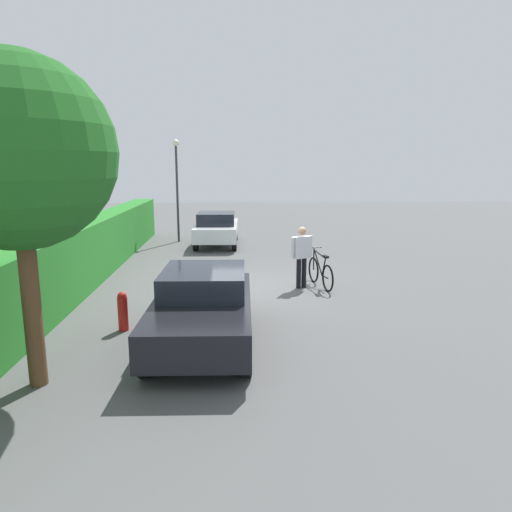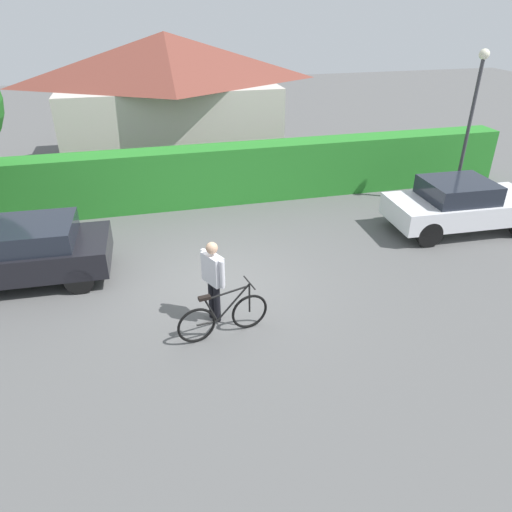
{
  "view_description": "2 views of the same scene",
  "coord_description": "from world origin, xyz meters",
  "px_view_note": "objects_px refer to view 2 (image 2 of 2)",
  "views": [
    {
      "loc": [
        -12.53,
        0.76,
        3.29
      ],
      "look_at": [
        -0.04,
        0.01,
        0.84
      ],
      "focal_mm": 32.41,
      "sensor_mm": 36.0,
      "label": 1
    },
    {
      "loc": [
        -1.43,
        -8.9,
        5.62
      ],
      "look_at": [
        0.74,
        -0.18,
        0.71
      ],
      "focal_mm": 33.5,
      "sensor_mm": 36.0,
      "label": 2
    }
  ],
  "objects_px": {
    "parked_car_near": "(20,252)",
    "person_rider": "(213,275)",
    "fire_hydrant": "(67,229)",
    "parked_car_far": "(461,204)",
    "bicycle": "(224,317)",
    "street_lamp": "(473,109)"
  },
  "relations": [
    {
      "from": "parked_car_near",
      "to": "bicycle",
      "type": "height_order",
      "value": "parked_car_near"
    },
    {
      "from": "bicycle",
      "to": "street_lamp",
      "type": "bearing_deg",
      "value": 30.28
    },
    {
      "from": "bicycle",
      "to": "fire_hydrant",
      "type": "relative_size",
      "value": 2.17
    },
    {
      "from": "bicycle",
      "to": "street_lamp",
      "type": "xyz_separation_m",
      "value": [
        8.08,
        4.72,
        2.42
      ]
    },
    {
      "from": "parked_car_far",
      "to": "bicycle",
      "type": "bearing_deg",
      "value": -156.78
    },
    {
      "from": "fire_hydrant",
      "to": "parked_car_far",
      "type": "bearing_deg",
      "value": -9.24
    },
    {
      "from": "parked_car_far",
      "to": "person_rider",
      "type": "bearing_deg",
      "value": -160.82
    },
    {
      "from": "bicycle",
      "to": "person_rider",
      "type": "relative_size",
      "value": 1.04
    },
    {
      "from": "person_rider",
      "to": "street_lamp",
      "type": "xyz_separation_m",
      "value": [
        8.16,
        4.18,
        1.84
      ]
    },
    {
      "from": "parked_car_far",
      "to": "bicycle",
      "type": "relative_size",
      "value": 2.28
    },
    {
      "from": "person_rider",
      "to": "fire_hydrant",
      "type": "height_order",
      "value": "person_rider"
    },
    {
      "from": "parked_car_far",
      "to": "person_rider",
      "type": "height_order",
      "value": "person_rider"
    },
    {
      "from": "bicycle",
      "to": "street_lamp",
      "type": "distance_m",
      "value": 9.66
    },
    {
      "from": "street_lamp",
      "to": "fire_hydrant",
      "type": "height_order",
      "value": "street_lamp"
    },
    {
      "from": "bicycle",
      "to": "fire_hydrant",
      "type": "bearing_deg",
      "value": 124.3
    },
    {
      "from": "parked_car_far",
      "to": "fire_hydrant",
      "type": "height_order",
      "value": "parked_car_far"
    },
    {
      "from": "street_lamp",
      "to": "fire_hydrant",
      "type": "xyz_separation_m",
      "value": [
        -11.26,
        -0.05,
        -2.41
      ]
    },
    {
      "from": "parked_car_near",
      "to": "parked_car_far",
      "type": "distance_m",
      "value": 10.96
    },
    {
      "from": "bicycle",
      "to": "fire_hydrant",
      "type": "xyz_separation_m",
      "value": [
        -3.18,
        4.67,
        0.01
      ]
    },
    {
      "from": "parked_car_far",
      "to": "street_lamp",
      "type": "height_order",
      "value": "street_lamp"
    },
    {
      "from": "parked_car_near",
      "to": "person_rider",
      "type": "relative_size",
      "value": 2.38
    },
    {
      "from": "parked_car_far",
      "to": "fire_hydrant",
      "type": "relative_size",
      "value": 4.95
    }
  ]
}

